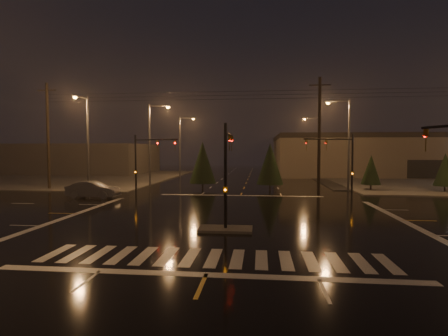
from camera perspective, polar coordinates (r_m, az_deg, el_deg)
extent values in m
plane|color=black|center=(23.77, 1.21, -7.97)|extent=(140.00, 140.00, 0.00)
cube|color=#413F3A|center=(62.26, -24.89, -1.39)|extent=(36.00, 36.00, 0.12)
cube|color=#413F3A|center=(19.86, 0.24, -9.95)|extent=(3.00, 1.60, 0.15)
cube|color=beige|center=(15.08, -1.73, -14.44)|extent=(15.00, 2.60, 0.01)
cube|color=beige|center=(13.21, -2.95, -17.02)|extent=(16.00, 0.50, 0.01)
cube|color=beige|center=(34.61, 2.74, -4.51)|extent=(16.00, 0.50, 0.01)
cube|color=#705F50|center=(76.75, 31.53, 1.79)|extent=(60.00, 28.00, 7.00)
cube|color=black|center=(76.78, 31.60, 4.25)|extent=(60.20, 28.20, 0.80)
cube|color=#423D3A|center=(75.01, -23.51, 1.43)|extent=(30.00, 18.00, 5.60)
cylinder|color=black|center=(19.42, 0.24, -1.51)|extent=(0.18, 0.18, 6.00)
cylinder|color=black|center=(21.62, 0.84, 5.58)|extent=(0.12, 4.50, 0.12)
imported|color=#594707|center=(23.63, 1.29, 5.24)|extent=(0.16, 0.20, 1.00)
cube|color=#594707|center=(19.48, 0.24, -3.56)|extent=(0.25, 0.18, 0.35)
cylinder|color=black|center=(34.86, 20.20, 0.31)|extent=(0.18, 0.18, 6.00)
cylinder|color=black|center=(33.50, 16.73, 4.54)|extent=(4.74, 1.82, 0.12)
imported|color=#594707|center=(32.41, 13.30, 4.55)|extent=(0.24, 0.22, 1.00)
cube|color=#594707|center=(34.90, 20.18, -0.84)|extent=(0.25, 0.18, 0.35)
cylinder|color=black|center=(36.01, -14.22, 0.48)|extent=(0.18, 0.18, 6.00)
cylinder|color=black|center=(34.43, -11.08, 4.57)|extent=(4.74, 1.82, 0.12)
imported|color=#594707|center=(33.12, -7.97, 4.57)|extent=(0.24, 0.22, 1.00)
cube|color=#594707|center=(36.05, -14.21, -0.63)|extent=(0.25, 0.18, 0.35)
imported|color=#594707|center=(17.89, 30.07, 5.56)|extent=(0.22, 0.24, 1.00)
cylinder|color=#38383A|center=(43.40, -12.07, 3.56)|extent=(0.24, 0.24, 10.00)
cylinder|color=#38383A|center=(43.36, -10.61, 9.94)|extent=(2.40, 0.14, 0.14)
cube|color=#38383A|center=(43.06, -9.18, 9.93)|extent=(0.70, 0.30, 0.18)
sphere|color=orange|center=(43.04, -9.18, 9.76)|extent=(0.32, 0.32, 0.32)
cylinder|color=#38383A|center=(58.82, -7.22, 3.44)|extent=(0.24, 0.24, 10.00)
cylinder|color=#38383A|center=(58.79, -6.11, 8.13)|extent=(2.40, 0.14, 0.14)
cube|color=#38383A|center=(58.57, -5.04, 8.11)|extent=(0.70, 0.30, 0.18)
sphere|color=orange|center=(58.56, -5.04, 7.98)|extent=(0.32, 0.32, 0.32)
cylinder|color=#38383A|center=(40.41, 19.72, 3.50)|extent=(0.24, 0.24, 10.00)
cylinder|color=#38383A|center=(40.48, 18.16, 10.34)|extent=(2.40, 0.14, 0.14)
cube|color=#38383A|center=(40.26, 16.61, 10.33)|extent=(0.70, 0.30, 0.18)
sphere|color=orange|center=(40.25, 16.60, 10.15)|extent=(0.32, 0.32, 0.32)
cylinder|color=#38383A|center=(60.03, 15.19, 3.35)|extent=(0.24, 0.24, 10.00)
cylinder|color=#38383A|center=(60.08, 14.11, 7.95)|extent=(2.40, 0.14, 0.14)
cube|color=#38383A|center=(59.93, 13.06, 7.92)|extent=(0.70, 0.30, 0.18)
sphere|color=orange|center=(59.92, 13.06, 7.80)|extent=(0.32, 0.32, 0.32)
cylinder|color=#38383A|center=(39.12, -21.34, 3.49)|extent=(0.24, 0.24, 10.00)
cylinder|color=#38383A|center=(38.42, -22.32, 10.67)|extent=(0.14, 2.40, 0.14)
cube|color=#38383A|center=(37.45, -23.13, 10.78)|extent=(0.30, 0.70, 0.18)
sphere|color=orange|center=(37.44, -23.12, 10.58)|extent=(0.32, 0.32, 0.32)
cylinder|color=black|center=(44.31, -26.80, 4.59)|extent=(0.32, 0.32, 12.00)
cube|color=black|center=(44.79, -26.96, 11.25)|extent=(2.20, 0.12, 0.12)
cylinder|color=black|center=(37.78, 15.28, 5.13)|extent=(0.32, 0.32, 12.00)
cube|color=black|center=(38.33, 15.40, 12.92)|extent=(2.20, 0.12, 0.12)
cylinder|color=black|center=(41.90, 22.82, -2.95)|extent=(0.18, 0.18, 0.70)
cone|color=black|center=(41.75, 22.88, -0.23)|extent=(2.11, 2.11, 3.29)
cylinder|color=black|center=(43.81, 32.32, -2.93)|extent=(0.18, 0.18, 0.70)
cone|color=black|center=(43.66, 32.39, -0.21)|extent=(2.23, 2.23, 3.48)
cylinder|color=black|center=(40.25, -3.50, -2.96)|extent=(0.18, 0.18, 0.70)
cone|color=black|center=(40.05, -3.52, 0.93)|extent=(3.05, 3.05, 4.76)
cylinder|color=black|center=(39.20, 7.50, -3.14)|extent=(0.18, 0.18, 0.70)
cone|color=black|center=(39.01, 7.52, 0.73)|extent=(2.94, 2.94, 4.59)
imported|color=slate|center=(34.92, -20.59, -3.32)|extent=(4.87, 1.77, 1.60)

